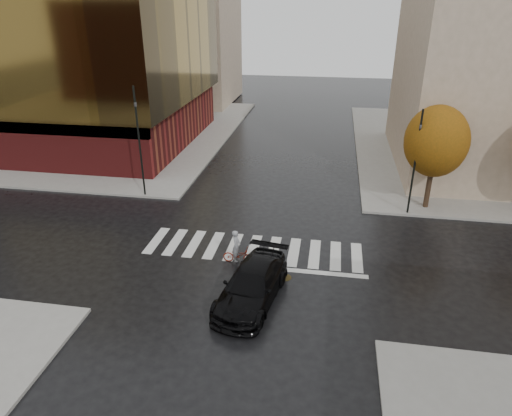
{
  "coord_description": "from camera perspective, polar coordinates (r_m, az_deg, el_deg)",
  "views": [
    {
      "loc": [
        3.72,
        -20.6,
        12.36
      ],
      "look_at": [
        -0.01,
        1.42,
        2.0
      ],
      "focal_mm": 32.0,
      "sensor_mm": 36.0,
      "label": 1
    }
  ],
  "objects": [
    {
      "name": "fire_hydrant",
      "position": [
        35.12,
        -14.06,
        4.54
      ],
      "size": [
        0.29,
        0.29,
        0.81
      ],
      "color": "orange",
      "rests_on": "sidewalk_nw"
    },
    {
      "name": "office_glass",
      "position": [
        46.56,
        -25.24,
        17.65
      ],
      "size": [
        27.0,
        19.0,
        16.0
      ],
      "color": "maroon",
      "rests_on": "sidewalk_nw"
    },
    {
      "name": "sedan",
      "position": [
        20.42,
        -0.53,
        -9.61
      ],
      "size": [
        3.09,
        5.78,
        1.6
      ],
      "primitive_type": "imported",
      "rotation": [
        0.0,
        0.0,
        -0.16
      ],
      "color": "black",
      "rests_on": "ground"
    },
    {
      "name": "building_nw_far",
      "position": [
        60.93,
        -10.06,
        22.46
      ],
      "size": [
        14.0,
        12.0,
        20.0
      ],
      "primitive_type": "cube",
      "color": "tan",
      "rests_on": "sidewalk_nw"
    },
    {
      "name": "ground",
      "position": [
        24.31,
        -0.55,
        -5.67
      ],
      "size": [
        120.0,
        120.0,
        0.0
      ],
      "primitive_type": "plane",
      "color": "black",
      "rests_on": "ground"
    },
    {
      "name": "manhole",
      "position": [
        22.4,
        3.61,
        -8.65
      ],
      "size": [
        0.77,
        0.77,
        0.01
      ],
      "primitive_type": "cylinder",
      "rotation": [
        0.0,
        0.0,
        0.19
      ],
      "color": "#3F3316",
      "rests_on": "ground"
    },
    {
      "name": "sidewalk_nw",
      "position": [
        49.93,
        -20.7,
        9.05
      ],
      "size": [
        30.0,
        30.0,
        0.15
      ],
      "primitive_type": "cube",
      "color": "gray",
      "rests_on": "ground"
    },
    {
      "name": "traffic_light_nw",
      "position": [
        30.64,
        -14.47,
        8.8
      ],
      "size": [
        0.22,
        0.2,
        7.25
      ],
      "rotation": [
        0.0,
        0.0,
        -1.25
      ],
      "color": "black",
      "rests_on": "sidewalk_nw"
    },
    {
      "name": "traffic_light_ne",
      "position": [
        28.69,
        19.35,
        6.0
      ],
      "size": [
        0.15,
        0.18,
        6.47
      ],
      "rotation": [
        0.0,
        0.0,
        3.02
      ],
      "color": "black",
      "rests_on": "sidewalk_ne"
    },
    {
      "name": "tree_ne_a",
      "position": [
        29.77,
        21.61,
        7.73
      ],
      "size": [
        3.8,
        3.8,
        6.5
      ],
      "color": "#2F2115",
      "rests_on": "sidewalk_ne"
    },
    {
      "name": "cyclist",
      "position": [
        23.25,
        -2.3,
        -5.49
      ],
      "size": [
        1.59,
        0.62,
        1.8
      ],
      "rotation": [
        0.0,
        0.0,
        1.58
      ],
      "color": "maroon",
      "rests_on": "ground"
    },
    {
      "name": "crosswalk",
      "position": [
        24.74,
        -0.34,
        -5.08
      ],
      "size": [
        12.0,
        3.0,
        0.01
      ],
      "primitive_type": "cube",
      "color": "silver",
      "rests_on": "ground"
    }
  ]
}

